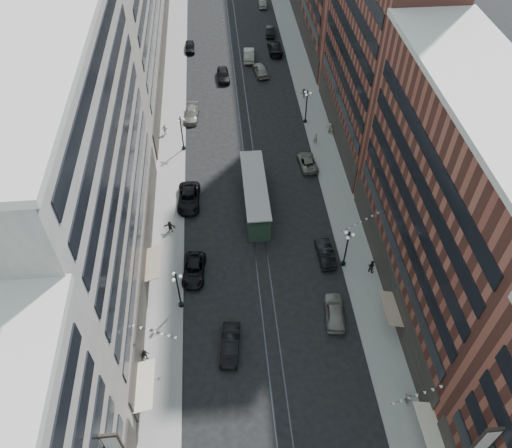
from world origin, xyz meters
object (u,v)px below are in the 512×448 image
object	(u,v)px
car_7	(189,198)
car_13	(223,75)
streetcar	(255,195)
car_10	(325,253)
pedestrian_5	(170,226)
lamppost_sw_far	(178,289)
car_11	(307,162)
pedestrian_4	(408,398)
pedestrian_9	(304,93)
car_9	(190,47)
car_extra_2	(263,3)
pedestrian_extra_0	(330,128)
pedestrian_8	(315,138)
car_14	(249,55)
car_8	(191,114)
car_5	(230,345)
car_extra_1	(270,31)
pedestrian_7	(371,266)
lamppost_sw_mid	(182,132)
pedestrian_6	(165,130)
car_4	(335,311)
car_extra_0	(261,70)
car_2	(194,270)
lamppost_se_far	(347,247)
pedestrian_2	(145,355)
car_12	(275,48)
lamppost_se_mid	(306,105)

from	to	relation	value
car_7	car_13	size ratio (longest dim) A/B	1.21
streetcar	car_10	size ratio (longest dim) A/B	2.76
streetcar	pedestrian_5	bearing A→B (deg)	-160.20
lamppost_sw_far	car_11	xyz separation A→B (m)	(17.10, 21.90, -2.41)
pedestrian_4	pedestrian_9	world-z (taller)	pedestrian_4
car_9	pedestrian_9	world-z (taller)	pedestrian_9
car_extra_2	pedestrian_extra_0	xyz separation A→B (m)	(5.53, -45.35, 0.25)
streetcar	pedestrian_8	world-z (taller)	streetcar
car_14	pedestrian_5	distance (m)	43.15
car_8	pedestrian_8	xyz separation A→B (m)	(17.87, -8.11, 0.35)
car_5	car_extra_1	xyz separation A→B (m)	(11.27, 66.85, -0.04)
car_5	car_11	xyz separation A→B (m)	(12.14, 27.45, -0.14)
streetcar	car_13	xyz separation A→B (m)	(-2.68, 30.97, -0.82)
pedestrian_4	car_14	size ratio (longest dim) A/B	0.30
car_10	pedestrian_7	size ratio (longest dim) A/B	2.67
lamppost_sw_mid	pedestrian_6	size ratio (longest dim) A/B	3.30
car_4	pedestrian_extra_0	size ratio (longest dim) A/B	3.00
pedestrian_5	car_extra_0	world-z (taller)	pedestrian_5
car_2	pedestrian_7	distance (m)	19.88
pedestrian_5	lamppost_sw_mid	bearing A→B (deg)	97.59
lamppost_sw_far	car_extra_2	xyz separation A→B (m)	(16.00, 74.30, -2.37)
car_9	car_14	world-z (taller)	car_14
lamppost_se_far	car_9	size ratio (longest dim) A/B	1.30
pedestrian_5	pedestrian_7	size ratio (longest dim) A/B	0.90
car_5	pedestrian_8	distance (m)	35.14
pedestrian_2	car_13	xyz separation A→B (m)	(9.82, 51.84, -0.16)
lamppost_sw_far	car_11	size ratio (longest dim) A/B	1.13
pedestrian_9	lamppost_se_far	bearing A→B (deg)	-68.90
car_12	pedestrian_extra_0	bearing A→B (deg)	101.43
car_2	pedestrian_9	bearing A→B (deg)	68.05
lamppost_sw_mid	streetcar	world-z (taller)	lamppost_sw_mid
car_4	car_12	world-z (taller)	car_12
streetcar	pedestrian_6	bearing A→B (deg)	126.85
car_12	lamppost_sw_far	bearing A→B (deg)	73.12
lamppost_se_mid	pedestrian_8	xyz separation A→B (m)	(0.59, -5.35, -2.01)
lamppost_se_mid	pedestrian_extra_0	size ratio (longest dim) A/B	3.35
car_10	streetcar	bearing A→B (deg)	-54.14
car_8	car_extra_0	xyz separation A→B (m)	(11.85, 12.10, 0.12)
pedestrian_extra_0	car_5	bearing A→B (deg)	-56.58
streetcar	pedestrian_7	distance (m)	17.03
pedestrian_6	pedestrian_8	bearing A→B (deg)	-174.72
lamppost_sw_mid	pedestrian_2	xyz separation A→B (m)	(-3.30, -33.06, -2.10)
pedestrian_2	car_13	world-z (taller)	pedestrian_2
car_12	car_extra_2	size ratio (longest dim) A/B	1.34
car_7	pedestrian_4	bearing A→B (deg)	-52.69
pedestrian_8	car_4	bearing A→B (deg)	70.22
car_2	car_13	bearing A→B (deg)	88.30
car_8	pedestrian_9	xyz separation A→B (m)	(18.10, 4.03, 0.18)
car_9	pedestrian_extra_0	bearing A→B (deg)	-53.71
car_12	car_extra_2	bearing A→B (deg)	-89.15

